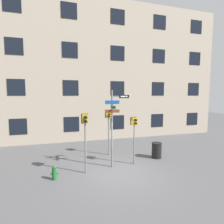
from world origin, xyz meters
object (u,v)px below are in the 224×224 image
Objects in this scene: fire_hydrant at (54,173)px; trash_bin at (157,150)px; pedestrian_signal_left at (85,127)px; street_sign_pole at (113,121)px; pedestrian_signal_across at (109,121)px; pedestrian_signal_right at (134,128)px.

trash_bin reaches higher than fire_hydrant.
pedestrian_signal_left is 2.52m from fire_hydrant.
fire_hydrant is (-3.05, -0.64, -2.19)m from street_sign_pole.
street_sign_pole is 3.67m from trash_bin.
pedestrian_signal_left is 2.94m from pedestrian_signal_across.
pedestrian_signal_left reaches higher than pedestrian_signal_across.
street_sign_pole is at bearing 12.60° from pedestrian_signal_left.
pedestrian_signal_right is (1.23, 0.06, -0.43)m from street_sign_pole.
fire_hydrant is (-3.31, -2.60, -1.89)m from pedestrian_signal_across.
street_sign_pole is at bearing 11.81° from fire_hydrant.
pedestrian_signal_left is at bearing 10.98° from fire_hydrant.
pedestrian_signal_left reaches higher than pedestrian_signal_right.
trash_bin is (6.05, 1.24, 0.16)m from fire_hydrant.
pedestrian_signal_left reaches higher than trash_bin.
street_sign_pole is at bearing -168.63° from trash_bin.
street_sign_pole is 1.31m from pedestrian_signal_right.
street_sign_pole is 1.39× the size of pedestrian_signal_left.
street_sign_pole reaches higher than fire_hydrant.
trash_bin is at bearing 11.79° from pedestrian_signal_left.
trash_bin is (2.74, -1.36, -1.74)m from pedestrian_signal_across.
pedestrian_signal_left is at bearing -167.40° from street_sign_pole.
pedestrian_signal_across is 4.23× the size of fire_hydrant.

